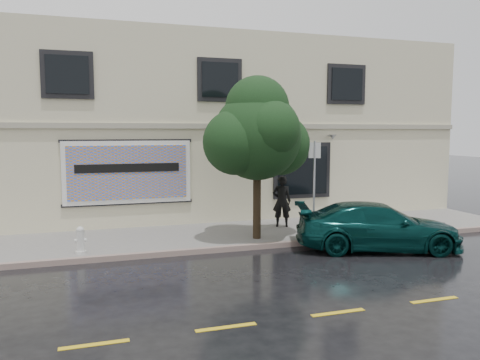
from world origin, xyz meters
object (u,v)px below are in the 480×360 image
object	(u,v)px
car	(378,226)
street_tree	(257,136)
pedestrian	(282,201)
fire_hydrant	(80,240)

from	to	relation	value
car	street_tree	bearing A→B (deg)	78.29
pedestrian	street_tree	distance (m)	3.00
car	pedestrian	xyz separation A→B (m)	(-1.66, 3.22, 0.35)
car	pedestrian	size ratio (longest dim) A/B	2.65
street_tree	fire_hydrant	distance (m)	5.81
pedestrian	fire_hydrant	distance (m)	6.76
pedestrian	fire_hydrant	xyz separation A→B (m)	(-6.52, -1.68, -0.52)
car	fire_hydrant	bearing A→B (deg)	98.03
car	pedestrian	bearing A→B (deg)	45.90
car	fire_hydrant	world-z (taller)	car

